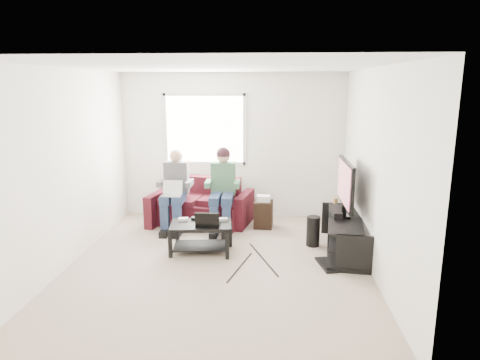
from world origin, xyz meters
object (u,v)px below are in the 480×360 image
tv (345,185)px  subwoofer (313,231)px  sofa (202,207)px  tv_stand (344,236)px  end_table (263,213)px  coffee_table (201,231)px

tv → subwoofer: tv is taller
sofa → tv: bearing=-25.3°
tv → tv_stand: bearing=-88.5°
subwoofer → end_table: bearing=133.5°
sofa → tv: size_ratio=1.67×
tv → sofa: bearing=154.7°
tv_stand → tv: 0.75m
tv_stand → end_table: end_table is taller
subwoofer → sofa: bearing=152.2°
subwoofer → coffee_table: bearing=-167.3°
sofa → subwoofer: size_ratio=4.01×
coffee_table → tv_stand: (2.07, 0.17, -0.09)m
sofa → end_table: size_ratio=3.28×
end_table → coffee_table: bearing=-126.9°
tv → subwoofer: size_ratio=2.41×
sofa → coffee_table: bearing=-81.4°
coffee_table → end_table: (0.88, 1.17, -0.07)m
tv → coffee_table: bearing=-172.5°
tv → end_table: size_ratio=1.97×
coffee_table → subwoofer: 1.69m
sofa → end_table: bearing=-8.9°
coffee_table → subwoofer: size_ratio=2.01×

